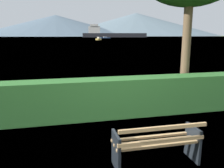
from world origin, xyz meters
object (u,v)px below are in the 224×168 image
object	(u,v)px
fishing_boat_near	(99,39)
tender_far	(105,38)
park_bench	(157,144)
cargo_ship_large	(110,34)

from	to	relation	value
fishing_boat_near	tender_far	size ratio (longest dim) A/B	0.57
park_bench	fishing_boat_near	bearing A→B (deg)	80.42
park_bench	fishing_boat_near	size ratio (longest dim) A/B	0.36
park_bench	tender_far	bearing A→B (deg)	78.57
park_bench	fishing_boat_near	distance (m)	109.45
cargo_ship_large	fishing_boat_near	bearing A→B (deg)	-104.96
cargo_ship_large	fishing_boat_near	xyz separation A→B (m)	(-36.67, -137.24, -3.26)
fishing_boat_near	tender_far	bearing A→B (deg)	75.69
fishing_boat_near	tender_far	xyz separation A→B (m)	(17.32, 67.86, -0.12)
cargo_ship_large	tender_far	xyz separation A→B (m)	(-19.35, -69.38, -3.38)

